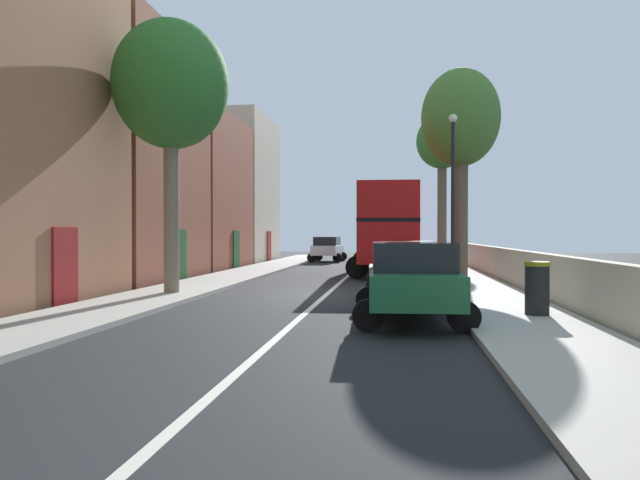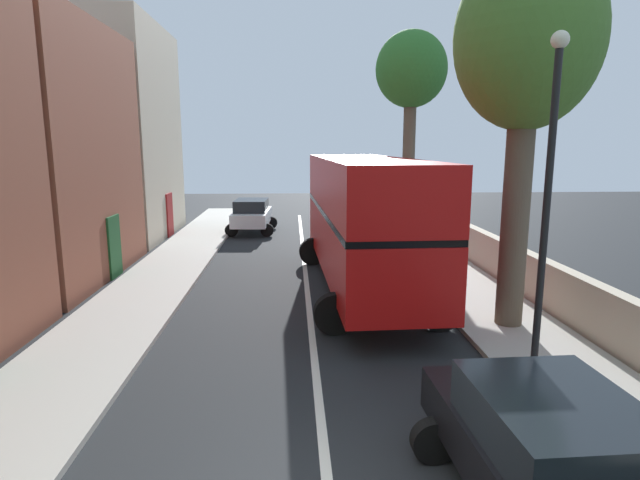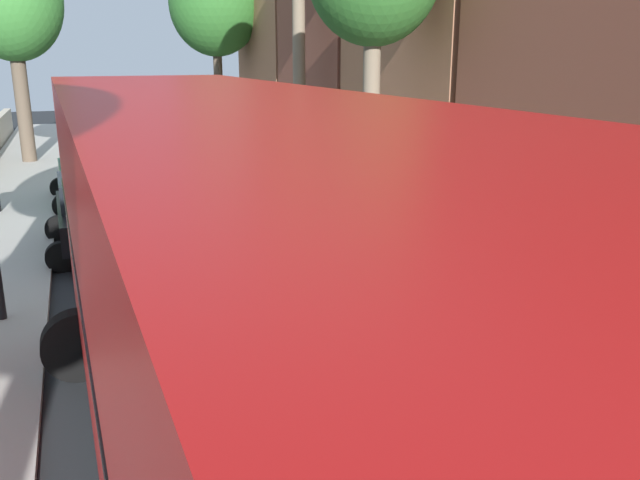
{
  "view_description": "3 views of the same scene",
  "coord_description": "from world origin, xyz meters",
  "views": [
    {
      "loc": [
        2.17,
        -17.75,
        1.93
      ],
      "look_at": [
        -0.88,
        4.87,
        1.67
      ],
      "focal_mm": 31.54,
      "sensor_mm": 36.0,
      "label": 1
    },
    {
      "loc": [
        -0.43,
        -5.4,
        4.46
      ],
      "look_at": [
        0.43,
        10.67,
        1.45
      ],
      "focal_mm": 28.85,
      "sensor_mm": 36.0,
      "label": 2
    },
    {
      "loc": [
        2.85,
        15.29,
        4.38
      ],
      "look_at": [
        -0.27,
        6.83,
        1.82
      ],
      "focal_mm": 36.85,
      "sensor_mm": 36.0,
      "label": 3
    }
  ],
  "objects": [
    {
      "name": "ground_plane",
      "position": [
        0.0,
        0.0,
        0.0
      ],
      "size": [
        84.0,
        84.0,
        0.0
      ],
      "primitive_type": "plane",
      "color": "black"
    },
    {
      "name": "road_centre_line",
      "position": [
        0.0,
        0.0,
        0.0
      ],
      "size": [
        0.16,
        54.0,
        0.01
      ],
      "primitive_type": "cube",
      "color": "silver",
      "rests_on": "ground"
    },
    {
      "name": "sidewalk_left",
      "position": [
        -4.9,
        0.0,
        0.06
      ],
      "size": [
        2.6,
        60.0,
        0.12
      ],
      "primitive_type": "cube",
      "color": "#B2ADA3",
      "rests_on": "ground"
    },
    {
      "name": "sidewalk_right",
      "position": [
        4.9,
        0.0,
        0.06
      ],
      "size": [
        2.6,
        60.0,
        0.12
      ],
      "primitive_type": "cube",
      "color": "#B2ADA3",
      "rests_on": "ground"
    },
    {
      "name": "terraced_houses_left",
      "position": [
        -8.5,
        0.38,
        4.7
      ],
      "size": [
        4.07,
        47.68,
        10.48
      ],
      "color": "#9E6647",
      "rests_on": "ground"
    },
    {
      "name": "boundary_wall_right",
      "position": [
        6.45,
        0.0,
        0.68
      ],
      "size": [
        0.36,
        54.0,
        1.36
      ],
      "primitive_type": "cube",
      "color": "beige",
      "rests_on": "ground"
    },
    {
      "name": "double_decker_bus",
      "position": [
        1.7,
        9.88,
        2.35
      ],
      "size": [
        3.8,
        10.7,
        4.06
      ],
      "color": "#B4100F",
      "rests_on": "ground"
    },
    {
      "name": "parked_car_white_left_0",
      "position": [
        -2.5,
        20.7,
        0.96
      ],
      "size": [
        2.5,
        3.98,
        1.71
      ],
      "color": "silver",
      "rests_on": "ground"
    },
    {
      "name": "parked_car_black_right_1",
      "position": [
        2.5,
        -0.12,
        0.96
      ],
      "size": [
        2.58,
        4.01,
        1.7
      ],
      "color": "black",
      "rests_on": "ground"
    },
    {
      "name": "parked_car_green_right_2",
      "position": [
        2.5,
        -5.36,
        0.98
      ],
      "size": [
        2.62,
        4.45,
        1.74
      ],
      "color": "#1E6038",
      "rests_on": "ground"
    },
    {
      "name": "street_tree_left_0",
      "position": [
        -4.7,
        -1.18,
        6.44
      ],
      "size": [
        3.53,
        3.53,
        8.38
      ],
      "color": "#7A6B56",
      "rests_on": "sidewalk_left"
    },
    {
      "name": "street_tree_right_1",
      "position": [
        4.85,
        6.42,
        6.61
      ],
      "size": [
        3.26,
        3.26,
        8.74
      ],
      "color": "brown",
      "rests_on": "sidewalk_right"
    },
    {
      "name": "street_tree_right_3",
      "position": [
        5.12,
        19.1,
        7.62
      ],
      "size": [
        3.3,
        3.3,
        9.5
      ],
      "color": "brown",
      "rests_on": "sidewalk_right"
    },
    {
      "name": "lamppost_right",
      "position": [
        4.3,
        3.88,
        3.81
      ],
      "size": [
        0.32,
        0.32,
        6.31
      ],
      "color": "black",
      "rests_on": "sidewalk_right"
    },
    {
      "name": "litter_bin_right",
      "position": [
        5.3,
        -4.71,
        0.72
      ],
      "size": [
        0.55,
        0.55,
        1.19
      ],
      "color": "black",
      "rests_on": "sidewalk_right"
    }
  ]
}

